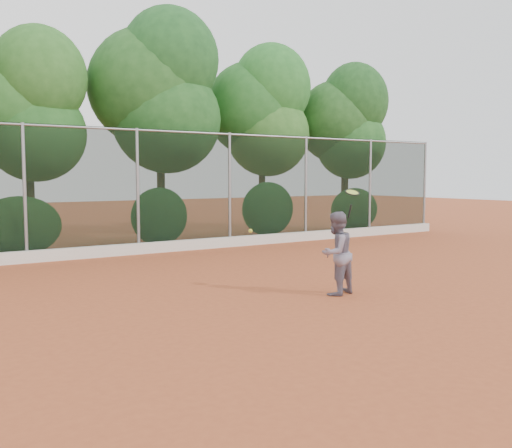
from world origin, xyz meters
TOP-DOWN VIEW (x-y plane):
  - ground at (0.00, 0.00)m, footprint 80.00×80.00m
  - concrete_curb at (0.00, 6.82)m, footprint 24.00×0.20m
  - tennis_player at (0.87, -0.34)m, footprint 0.86×0.73m
  - chainlink_fence at (-0.00, 7.00)m, footprint 24.09×0.09m
  - foliage_backdrop at (-0.55, 8.98)m, footprint 23.70×3.63m
  - tennis_racket at (1.15, -0.44)m, footprint 0.32×0.32m
  - tennis_ball_in_flight at (-0.91, -0.21)m, footprint 0.07×0.07m

SIDE VIEW (x-z plane):
  - ground at x=0.00m, z-range 0.00..0.00m
  - concrete_curb at x=0.00m, z-range 0.00..0.30m
  - tennis_player at x=0.87m, z-range 0.00..1.53m
  - tennis_ball_in_flight at x=-0.91m, z-range 1.23..1.30m
  - tennis_racket at x=1.15m, z-range 1.57..2.11m
  - chainlink_fence at x=0.00m, z-range 0.11..3.61m
  - foliage_backdrop at x=-0.55m, z-range 0.63..8.18m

